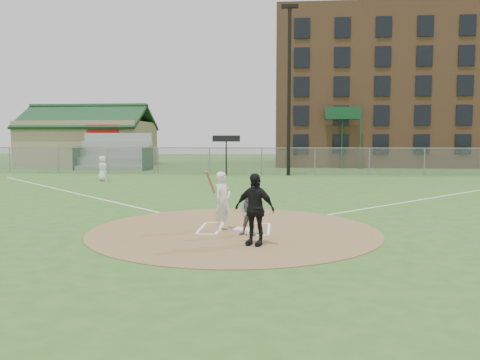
# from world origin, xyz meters

# --- Properties ---
(ground) EXTENTS (140.00, 140.00, 0.00)m
(ground) POSITION_xyz_m (0.00, 0.00, 0.00)
(ground) COLOR #2F5B1F
(ground) RESTS_ON ground
(dirt_circle) EXTENTS (8.40, 8.40, 0.02)m
(dirt_circle) POSITION_xyz_m (0.00, 0.00, 0.01)
(dirt_circle) COLOR olive
(dirt_circle) RESTS_ON ground
(home_plate) EXTENTS (0.54, 0.54, 0.03)m
(home_plate) POSITION_xyz_m (0.23, 0.02, 0.04)
(home_plate) COLOR white
(home_plate) RESTS_ON dirt_circle
(foul_line_first) EXTENTS (17.04, 17.04, 0.01)m
(foul_line_first) POSITION_xyz_m (9.00, 9.00, 0.01)
(foul_line_first) COLOR white
(foul_line_first) RESTS_ON ground
(foul_line_third) EXTENTS (17.04, 17.04, 0.01)m
(foul_line_third) POSITION_xyz_m (-9.00, 9.00, 0.01)
(foul_line_third) COLOR white
(foul_line_third) RESTS_ON ground
(catcher) EXTENTS (0.69, 0.59, 1.26)m
(catcher) POSITION_xyz_m (0.50, -0.82, 0.65)
(catcher) COLOR slate
(catcher) RESTS_ON dirt_circle
(umpire) EXTENTS (1.14, 0.79, 1.80)m
(umpire) POSITION_xyz_m (0.69, -1.92, 0.92)
(umpire) COLOR black
(umpire) RESTS_ON dirt_circle
(ondeck_player) EXTENTS (0.91, 0.91, 1.59)m
(ondeck_player) POSITION_xyz_m (-9.88, 15.37, 0.80)
(ondeck_player) COLOR silver
(ondeck_player) RESTS_ON ground
(batters_boxes) EXTENTS (2.08, 1.88, 0.01)m
(batters_boxes) POSITION_xyz_m (0.00, 0.15, 0.03)
(batters_boxes) COLOR white
(batters_boxes) RESTS_ON dirt_circle
(batter_at_plate) EXTENTS (0.76, 1.07, 1.78)m
(batter_at_plate) POSITION_xyz_m (-0.33, -0.09, 0.87)
(batter_at_plate) COLOR silver
(batter_at_plate) RESTS_ON dirt_circle
(outfield_fence) EXTENTS (56.08, 0.08, 2.03)m
(outfield_fence) POSITION_xyz_m (0.00, 22.00, 1.02)
(outfield_fence) COLOR slate
(outfield_fence) RESTS_ON ground
(bleachers) EXTENTS (6.08, 3.20, 3.20)m
(bleachers) POSITION_xyz_m (-13.00, 26.20, 1.59)
(bleachers) COLOR #B7BABF
(bleachers) RESTS_ON ground
(clubhouse) EXTENTS (12.20, 8.71, 6.23)m
(clubhouse) POSITION_xyz_m (-18.00, 32.99, 2.39)
(clubhouse) COLOR tan
(clubhouse) RESTS_ON ground
(brick_warehouse) EXTENTS (30.00, 17.17, 15.00)m
(brick_warehouse) POSITION_xyz_m (16.00, 37.96, 7.50)
(brick_warehouse) COLOR brown
(brick_warehouse) RESTS_ON ground
(light_pole) EXTENTS (1.20, 0.30, 12.22)m
(light_pole) POSITION_xyz_m (2.00, 21.00, 6.61)
(light_pole) COLOR black
(light_pole) RESTS_ON ground
(scoreboard_sign) EXTENTS (2.00, 0.10, 2.93)m
(scoreboard_sign) POSITION_xyz_m (-2.50, 20.20, 2.39)
(scoreboard_sign) COLOR black
(scoreboard_sign) RESTS_ON ground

